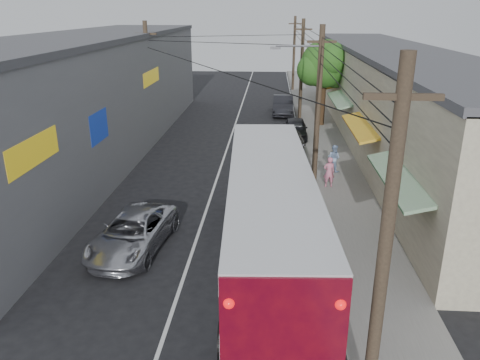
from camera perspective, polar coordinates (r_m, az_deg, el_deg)
The scene contains 13 objects.
ground at distance 13.87m, azimuth -9.48°, elevation -18.85°, with size 120.00×120.00×0.00m, color black.
sidewalk at distance 31.85m, azimuth 10.31°, elevation 4.10°, with size 3.00×80.00×0.12m, color slate.
building_right at distance 33.90m, azimuth 17.96°, elevation 9.79°, with size 7.09×40.00×6.25m.
building_left at distance 31.04m, azimuth -17.93°, elevation 9.86°, with size 7.20×36.00×7.25m.
utility_poles at distance 31.11m, azimuth 4.41°, elevation 11.66°, with size 11.80×45.28×8.00m.
street_tree at distance 36.90m, azimuth 10.38°, elevation 13.58°, with size 4.40×4.00×6.60m.
coach_bus at distance 16.03m, azimuth 3.62°, elevation -4.74°, with size 3.51×13.08×3.73m.
jeepney at distance 18.28m, azimuth -12.92°, elevation -6.28°, with size 2.29×4.97×1.38m, color silver.
parked_suv at distance 28.49m, azimuth 5.62°, elevation 4.03°, with size 2.29×5.64×1.64m, color gray.
parked_car_mid at distance 33.63m, azimuth 6.77°, elevation 6.26°, with size 1.65×4.10×1.40m, color #242328.
parked_car_far at distance 41.35m, azimuth 5.27°, elevation 9.06°, with size 1.70×4.87×1.60m, color black.
pedestrian_near at distance 24.10m, azimuth 10.80°, elevation 0.97°, with size 0.57×0.38×1.57m, color pink.
pedestrian_far at distance 26.50m, azimuth 11.36°, elevation 2.63°, with size 0.74×0.58×1.53m, color #97B3DB.
Camera 1 is at (2.88, -10.45, 8.65)m, focal length 35.00 mm.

